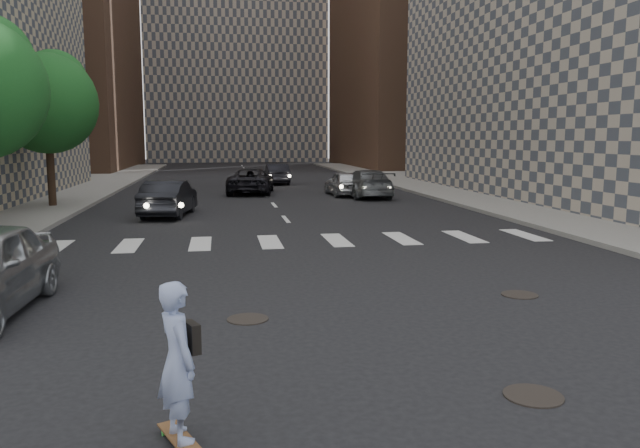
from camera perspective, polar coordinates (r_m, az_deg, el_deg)
The scene contains 12 objects.
ground at distance 9.84m, azimuth 5.61°, elevation -10.14°, with size 160.00×160.00×0.00m, color black.
sidewalk_right at distance 33.74m, azimuth 20.99°, elevation 2.36°, with size 13.00×80.00×0.15m, color gray.
tree_c at distance 29.08m, azimuth -23.57°, elevation 10.45°, with size 4.20×4.20×6.60m.
manhole_a at distance 8.06m, azimuth 18.92°, elevation -14.63°, with size 0.70×0.70×0.02m, color black.
manhole_b at distance 10.69m, azimuth -6.62°, elevation -8.62°, with size 0.70×0.70×0.02m, color black.
manhole_c at distance 12.79m, azimuth 17.79°, elevation -6.17°, with size 0.70×0.70×0.02m, color black.
skateboarder at distance 6.38m, azimuth -12.84°, elevation -12.11°, with size 0.58×0.86×1.68m.
traffic_car_a at distance 24.95m, azimuth -13.67°, elevation 2.32°, with size 1.48×4.25×1.40m, color black.
traffic_car_b at distance 31.99m, azimuth 4.25°, elevation 3.72°, with size 1.98×4.86×1.41m, color #56595D.
traffic_car_c at distance 34.18m, azimuth -6.32°, elevation 3.93°, with size 2.27×4.92×1.37m, color black.
traffic_car_d at distance 32.78m, azimuth 2.25°, elevation 3.76°, with size 1.56×3.87×1.32m, color silver.
traffic_car_e at distance 41.15m, azimuth -3.98°, elevation 4.60°, with size 1.40×4.00×1.32m, color black.
Camera 1 is at (-2.42, -9.04, 3.05)m, focal length 35.00 mm.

